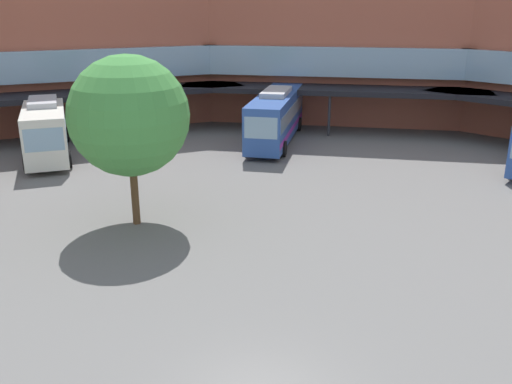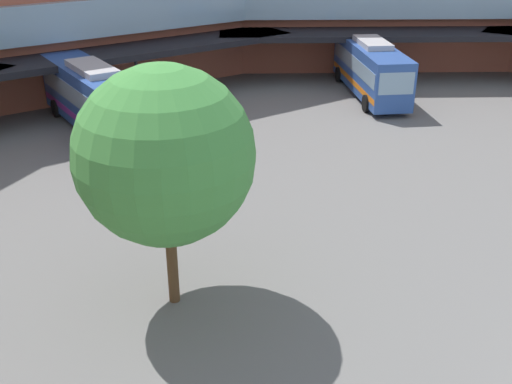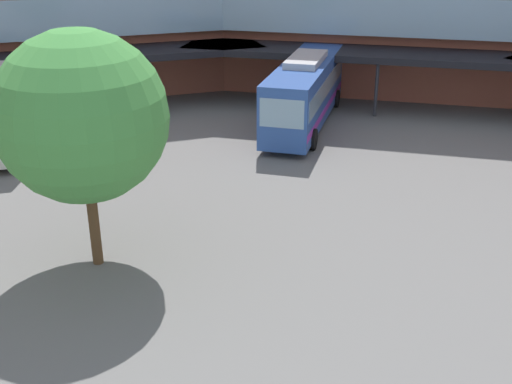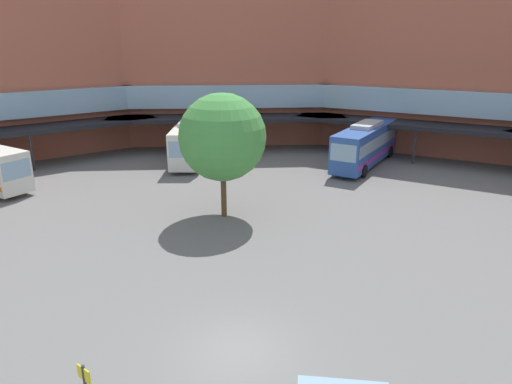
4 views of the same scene
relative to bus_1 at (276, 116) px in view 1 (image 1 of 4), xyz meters
The scene contains 4 objects.
station_building 10.28m from the bus_1, 123.47° to the right, with size 84.45×51.26×16.89m.
bus_1 is the anchor object (origin of this frame).
bus_3 16.33m from the bus_1, behind, with size 4.86×11.09×3.90m.
plaza_tree 18.14m from the bus_1, 120.36° to the right, with size 5.53×5.53×8.02m.
Camera 1 is at (-1.49, -12.41, 10.32)m, focal length 39.45 mm.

